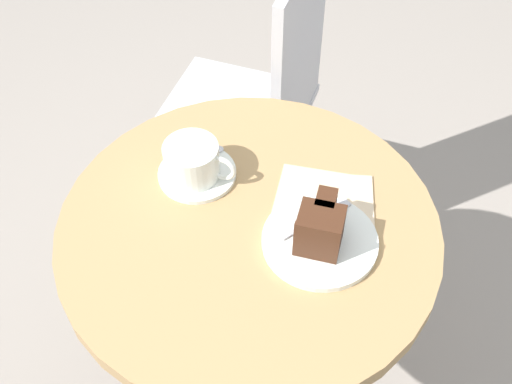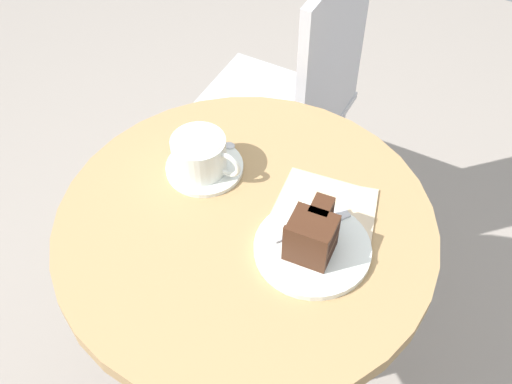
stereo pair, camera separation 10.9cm
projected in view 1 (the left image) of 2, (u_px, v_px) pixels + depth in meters
cafe_table at (249, 269)px, 1.20m from camera, size 0.66×0.66×0.75m
saucer at (197, 173)px, 1.17m from camera, size 0.14×0.14×0.01m
coffee_cup at (193, 160)px, 1.14m from camera, size 0.13×0.10×0.07m
teaspoon at (205, 151)px, 1.20m from camera, size 0.09×0.05×0.00m
cake_plate at (320, 240)px, 1.07m from camera, size 0.19×0.19×0.01m
cake_slice at (320, 227)px, 1.03m from camera, size 0.08×0.10×0.08m
fork at (324, 214)px, 1.10m from camera, size 0.09×0.12×0.00m
napkin at (325, 204)px, 1.13m from camera, size 0.20×0.18×0.00m
cafe_chair at (264, 94)px, 1.64m from camera, size 0.38×0.38×0.93m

